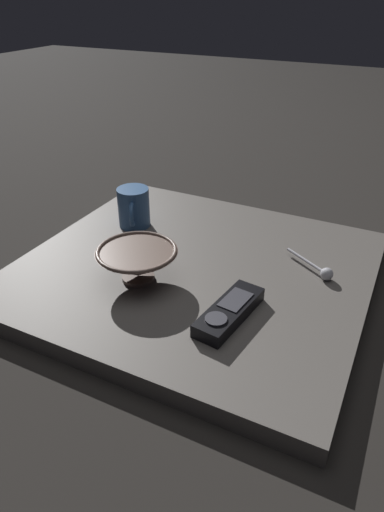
% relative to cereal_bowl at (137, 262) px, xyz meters
% --- Properties ---
extents(ground_plane, '(6.00, 6.00, 0.00)m').
position_rel_cereal_bowl_xyz_m(ground_plane, '(-0.10, 0.07, -0.07)').
color(ground_plane, black).
extents(table, '(0.62, 0.68, 0.04)m').
position_rel_cereal_bowl_xyz_m(table, '(-0.10, 0.07, -0.06)').
color(table, '#5B5651').
rests_on(table, ground).
extents(cereal_bowl, '(0.16, 0.16, 0.07)m').
position_rel_cereal_bowl_xyz_m(cereal_bowl, '(0.00, 0.00, 0.00)').
color(cereal_bowl, brown).
rests_on(cereal_bowl, table).
extents(coffee_mug, '(0.10, 0.07, 0.09)m').
position_rel_cereal_bowl_xyz_m(coffee_mug, '(-0.19, -0.13, 0.01)').
color(coffee_mug, '#33598C').
rests_on(coffee_mug, table).
extents(teaspoon, '(0.07, 0.11, 0.03)m').
position_rel_cereal_bowl_xyz_m(teaspoon, '(-0.17, 0.31, -0.03)').
color(teaspoon, silver).
rests_on(teaspoon, table).
extents(tv_remote_near, '(0.16, 0.07, 0.03)m').
position_rel_cereal_bowl_xyz_m(tv_remote_near, '(0.03, 0.20, -0.02)').
color(tv_remote_near, black).
rests_on(tv_remote_near, table).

